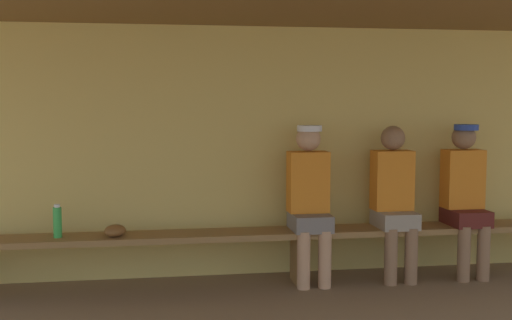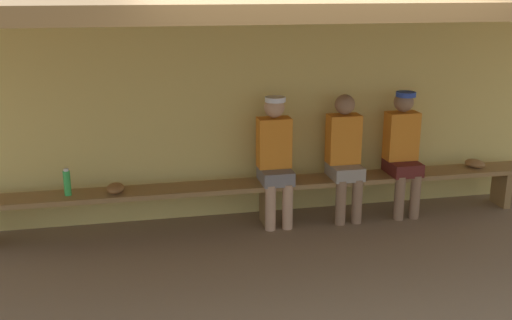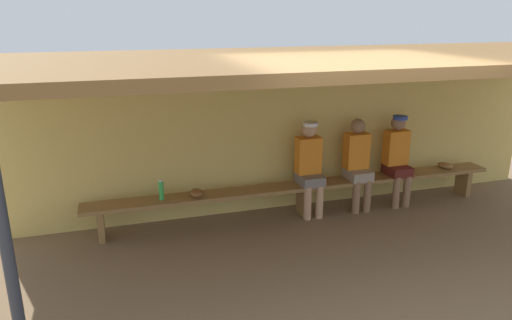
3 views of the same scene
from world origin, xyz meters
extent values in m
plane|color=brown|center=(0.00, 0.00, 0.00)|extent=(24.00, 24.00, 0.00)
cube|color=#D8BC60|center=(0.00, 2.00, 1.10)|extent=(8.00, 0.20, 2.20)
cube|color=brown|center=(0.00, 0.70, 2.26)|extent=(8.00, 2.80, 0.12)
cylinder|color=#2D333D|center=(-3.37, -0.55, 1.10)|extent=(0.10, 0.10, 2.20)
cube|color=olive|center=(0.00, 1.55, 0.43)|extent=(6.00, 0.36, 0.05)
cube|color=olive|center=(-2.75, 1.55, 0.21)|extent=(0.08, 0.29, 0.41)
cube|color=olive|center=(0.00, 1.55, 0.21)|extent=(0.08, 0.29, 0.41)
cube|color=olive|center=(2.75, 1.55, 0.21)|extent=(0.08, 0.29, 0.41)
cube|color=slate|center=(0.10, 1.53, 0.53)|extent=(0.32, 0.40, 0.14)
cylinder|color=tan|center=(0.01, 1.37, 0.24)|extent=(0.11, 0.11, 0.48)
cylinder|color=tan|center=(0.19, 1.37, 0.24)|extent=(0.11, 0.11, 0.48)
cube|color=orange|center=(0.10, 1.61, 0.86)|extent=(0.34, 0.20, 0.52)
sphere|color=tan|center=(0.10, 1.61, 1.23)|extent=(0.21, 0.21, 0.21)
cylinder|color=white|center=(0.10, 1.57, 1.32)|extent=(0.21, 0.21, 0.05)
cube|color=gray|center=(0.85, 1.53, 0.53)|extent=(0.32, 0.40, 0.14)
cylinder|color=#8C6647|center=(0.76, 1.37, 0.24)|extent=(0.11, 0.11, 0.48)
cylinder|color=#8C6647|center=(0.94, 1.37, 0.24)|extent=(0.11, 0.11, 0.48)
cube|color=orange|center=(0.85, 1.61, 0.86)|extent=(0.34, 0.20, 0.52)
sphere|color=#8C6647|center=(0.85, 1.61, 1.23)|extent=(0.21, 0.21, 0.21)
cube|color=#591E19|center=(1.51, 1.53, 0.53)|extent=(0.32, 0.40, 0.14)
cylinder|color=#8C6647|center=(1.42, 1.37, 0.24)|extent=(0.11, 0.11, 0.48)
cylinder|color=#8C6647|center=(1.60, 1.37, 0.24)|extent=(0.11, 0.11, 0.48)
cube|color=orange|center=(1.51, 1.61, 0.86)|extent=(0.34, 0.20, 0.52)
sphere|color=#8C6647|center=(1.51, 1.61, 1.23)|extent=(0.21, 0.21, 0.21)
cylinder|color=#2D47A5|center=(1.51, 1.57, 1.32)|extent=(0.21, 0.21, 0.05)
cylinder|color=green|center=(-1.97, 1.54, 0.58)|extent=(0.07, 0.07, 0.24)
cylinder|color=white|center=(-1.97, 1.54, 0.72)|extent=(0.05, 0.05, 0.02)
ellipsoid|color=brown|center=(-1.52, 1.53, 0.51)|extent=(0.19, 0.25, 0.09)
ellipsoid|color=olive|center=(2.40, 1.58, 0.51)|extent=(0.25, 0.29, 0.09)
camera|label=1|loc=(-1.18, -3.66, 1.54)|focal=44.73mm
camera|label=2|loc=(-1.33, -4.29, 2.44)|focal=42.69mm
camera|label=3|loc=(-2.49, -4.37, 2.80)|focal=33.74mm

